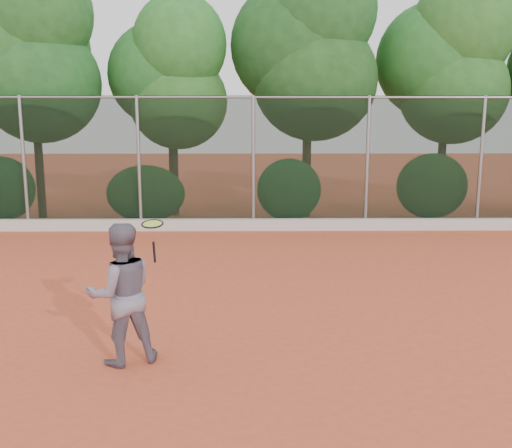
{
  "coord_description": "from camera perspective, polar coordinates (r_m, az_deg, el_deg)",
  "views": [
    {
      "loc": [
        -0.1,
        -7.99,
        2.92
      ],
      "look_at": [
        0.0,
        1.0,
        1.25
      ],
      "focal_mm": 40.0,
      "sensor_mm": 36.0,
      "label": 1
    }
  ],
  "objects": [
    {
      "name": "ground",
      "position": [
        8.51,
        0.08,
        -9.55
      ],
      "size": [
        80.0,
        80.0,
        0.0
      ],
      "primitive_type": "plane",
      "color": "#CB4F30",
      "rests_on": "ground"
    },
    {
      "name": "concrete_curb",
      "position": [
        15.07,
        -0.25,
        -0.06
      ],
      "size": [
        24.0,
        0.2,
        0.3
      ],
      "primitive_type": "cube",
      "color": "beige",
      "rests_on": "ground"
    },
    {
      "name": "tennis_player",
      "position": [
        7.03,
        -13.33,
        -6.82
      ],
      "size": [
        1.03,
        0.93,
        1.72
      ],
      "primitive_type": "imported",
      "rotation": [
        0.0,
        0.0,
        3.55
      ],
      "color": "slate",
      "rests_on": "ground"
    },
    {
      "name": "chainlink_fence",
      "position": [
        15.03,
        -0.26,
        6.48
      ],
      "size": [
        24.09,
        0.09,
        3.5
      ],
      "color": "black",
      "rests_on": "ground"
    },
    {
      "name": "foliage_backdrop",
      "position": [
        17.04,
        -2.23,
        15.52
      ],
      "size": [
        23.7,
        3.63,
        7.55
      ],
      "color": "#3E2517",
      "rests_on": "ground"
    },
    {
      "name": "tennis_racket",
      "position": [
        6.73,
        -10.3,
        -0.32
      ],
      "size": [
        0.27,
        0.27,
        0.52
      ],
      "color": "black",
      "rests_on": "ground"
    }
  ]
}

